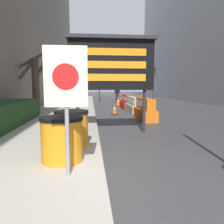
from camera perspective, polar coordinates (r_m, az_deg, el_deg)
ground_plane at (r=3.19m, az=-1.47°, el=-19.63°), size 120.00×120.00×0.00m
bare_tree at (r=10.90m, az=-19.46°, el=7.65°), size 1.72×1.42×3.06m
barrel_drum_foreground at (r=3.85m, az=-12.94°, el=-6.86°), size 0.73×0.73×0.77m
barrel_drum_middle at (r=4.77m, az=-10.51°, el=-4.21°), size 0.73×0.73×0.77m
warning_sign at (r=3.10m, az=-11.92°, el=6.44°), size 0.60×0.08×1.83m
message_board at (r=6.69m, az=-0.15°, el=12.44°), size 2.68×0.36×2.90m
jersey_barrier_orange_far at (r=9.58m, az=8.60°, el=0.48°), size 0.60×2.03×0.92m
jersey_barrier_cream at (r=12.09m, az=5.62°, el=1.62°), size 0.51×2.14×0.85m
jersey_barrier_red_striped at (r=14.38m, az=3.82°, el=2.49°), size 0.59×2.07×0.89m
jersey_barrier_orange_near at (r=16.47m, az=2.62°, el=2.87°), size 0.54×1.83×0.80m
traffic_cone_near at (r=16.00m, az=1.62°, el=2.68°), size 0.37×0.37×0.67m
traffic_cone_mid at (r=10.09m, az=8.14°, el=0.72°), size 0.45×0.45×0.80m
traffic_cone_far at (r=11.16m, az=0.67°, el=0.70°), size 0.31×0.31×0.55m
traffic_light_near_curb at (r=21.09m, az=-3.39°, el=11.32°), size 0.28×0.45×4.39m
traffic_light_far_side at (r=25.26m, az=10.82°, el=9.12°), size 0.28×0.45×3.55m
pedestrian_worker at (r=19.77m, az=1.36°, el=5.59°), size 0.51×0.55×1.82m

